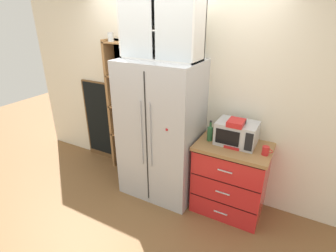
{
  "coord_description": "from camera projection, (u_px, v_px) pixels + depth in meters",
  "views": [
    {
      "loc": [
        1.51,
        -2.56,
        2.28
      ],
      "look_at": [
        0.1,
        0.01,
        0.98
      ],
      "focal_mm": 27.81,
      "sensor_mm": 36.0,
      "label": 1
    }
  ],
  "objects": [
    {
      "name": "ground_plane",
      "position": [
        161.0,
        189.0,
        3.64
      ],
      "size": [
        10.75,
        10.75,
        0.0
      ],
      "primitive_type": "plane",
      "color": "brown"
    },
    {
      "name": "wall_back_cream",
      "position": [
        175.0,
        94.0,
        3.44
      ],
      "size": [
        5.04,
        0.1,
        2.55
      ],
      "primitive_type": "cube",
      "color": "silver",
      "rests_on": "ground"
    },
    {
      "name": "refrigerator",
      "position": [
        161.0,
        131.0,
        3.29
      ],
      "size": [
        0.96,
        0.69,
        1.78
      ],
      "color": "#B7BABF",
      "rests_on": "ground"
    },
    {
      "name": "pantry_shelf_column",
      "position": [
        126.0,
        106.0,
        3.8
      ],
      "size": [
        0.5,
        0.25,
        2.03
      ],
      "color": "brown",
      "rests_on": "ground"
    },
    {
      "name": "counter_cabinet",
      "position": [
        230.0,
        178.0,
        3.11
      ],
      "size": [
        0.83,
        0.59,
        0.9
      ],
      "color": "red",
      "rests_on": "ground"
    },
    {
      "name": "microwave",
      "position": [
        237.0,
        133.0,
        2.92
      ],
      "size": [
        0.44,
        0.33,
        0.26
      ],
      "color": "#B7BABF",
      "rests_on": "counter_cabinet"
    },
    {
      "name": "coffee_maker",
      "position": [
        236.0,
        132.0,
        2.87
      ],
      "size": [
        0.17,
        0.2,
        0.31
      ],
      "color": "red",
      "rests_on": "counter_cabinet"
    },
    {
      "name": "mug_red",
      "position": [
        266.0,
        151.0,
        2.71
      ],
      "size": [
        0.11,
        0.07,
        0.1
      ],
      "color": "red",
      "rests_on": "counter_cabinet"
    },
    {
      "name": "bottle_green",
      "position": [
        210.0,
        132.0,
        3.0
      ],
      "size": [
        0.07,
        0.07,
        0.25
      ],
      "color": "#285B33",
      "rests_on": "counter_cabinet"
    },
    {
      "name": "upper_cabinet",
      "position": [
        162.0,
        30.0,
        2.84
      ],
      "size": [
        0.92,
        0.32,
        0.63
      ],
      "color": "silver",
      "rests_on": "refrigerator"
    },
    {
      "name": "chalkboard_menu",
      "position": [
        100.0,
        121.0,
        4.22
      ],
      "size": [
        0.6,
        0.04,
        1.29
      ],
      "color": "brown",
      "rests_on": "ground"
    }
  ]
}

